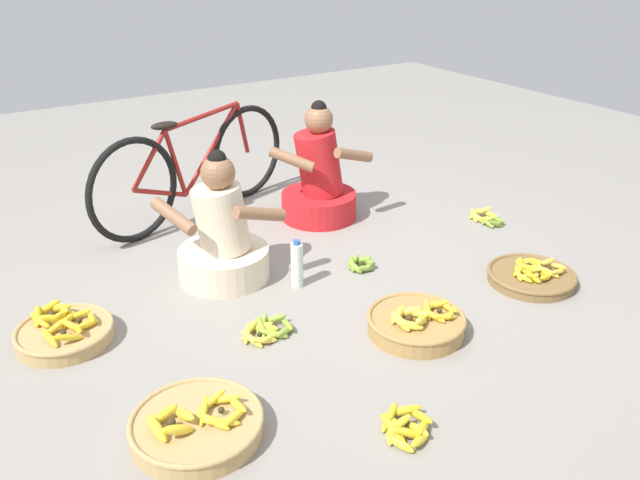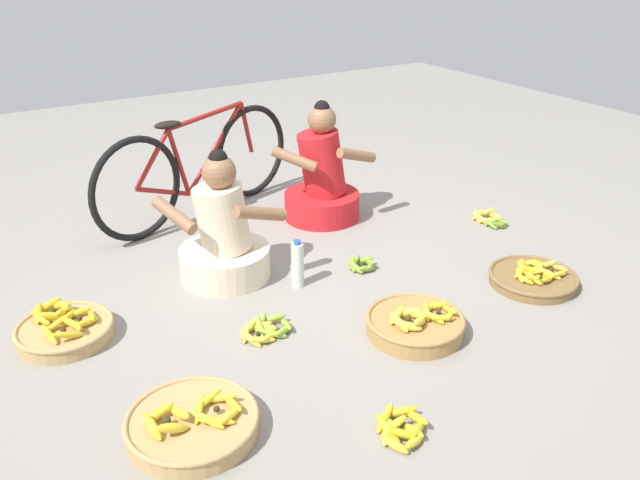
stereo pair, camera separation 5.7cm
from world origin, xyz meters
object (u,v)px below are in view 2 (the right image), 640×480
Objects in this scene: water_bottle at (297,265)px; vendor_woman_front at (223,239)px; loose_bananas_mid_left at (490,219)px; bicycle_leaning at (198,167)px; banana_basket_back_center at (533,277)px; banana_basket_mid_right at (415,324)px; vendor_woman_behind at (322,182)px; banana_basket_front_center at (65,329)px; loose_bananas_back_right at (266,329)px; loose_bananas_near_bicycle at (402,428)px; loose_bananas_back_left at (362,264)px; banana_basket_front_right at (192,423)px.

vendor_woman_front is at bearing 133.89° from water_bottle.
loose_bananas_mid_left is (1.87, -0.24, -0.22)m from vendor_woman_front.
banana_basket_back_center is (1.21, -1.93, -0.32)m from bicycle_leaning.
banana_basket_mid_right is at bearing -177.02° from banana_basket_back_center.
banana_basket_back_center is at bearing -30.91° from water_bottle.
vendor_woman_behind is (0.94, 0.45, 0.02)m from vendor_woman_front.
vendor_woman_front is at bearing 10.44° from banana_basket_front_center.
banana_basket_mid_right is at bearing -62.14° from vendor_woman_front.
banana_basket_mid_right is at bearing -31.19° from loose_bananas_back_right.
water_bottle is at bearing -177.30° from loose_bananas_mid_left.
banana_basket_mid_right reaches higher than loose_bananas_back_right.
loose_bananas_near_bicycle is 0.93m from loose_bananas_back_right.
banana_basket_back_center is at bearing -70.49° from vendor_woman_behind.
loose_bananas_back_right is at bearing -101.29° from bicycle_leaning.
loose_bananas_back_left is at bearing 137.58° from banana_basket_back_center.
loose_bananas_mid_left is 2.00m from loose_bananas_back_right.
vendor_woman_front reaches higher than banana_basket_front_center.
vendor_woman_front reaches higher than water_bottle.
water_bottle is at bearing -46.11° from vendor_woman_front.
bicycle_leaning reaches higher than water_bottle.
banana_basket_front_center is at bearing 105.87° from banana_basket_front_right.
banana_basket_back_center is 1.57m from loose_bananas_back_right.
loose_bananas_back_right is (-0.81, -0.32, -0.00)m from loose_bananas_back_left.
banana_basket_mid_right is 1.73m from banana_basket_front_center.
water_bottle reaches higher than banana_basket_front_center.
banana_basket_back_center is (1.45, -1.00, -0.20)m from vendor_woman_front.
loose_bananas_back_left is (-0.72, 0.66, -0.01)m from banana_basket_back_center.
loose_bananas_back_left is (1.39, 0.81, -0.02)m from banana_basket_front_right.
banana_basket_front_right is 1.14× the size of banana_basket_front_center.
loose_bananas_back_right is at bearing -158.39° from loose_bananas_back_left.
banana_basket_front_center is 1.66× the size of water_bottle.
banana_basket_front_right reaches higher than loose_bananas_back_left.
loose_bananas_near_bicycle is 0.94× the size of water_bottle.
bicycle_leaning is at bearing 93.07° from water_bottle.
banana_basket_mid_right is 1.86× the size of loose_bananas_near_bicycle.
vendor_woman_behind is 0.85m from loose_bananas_back_left.
vendor_woman_front is at bearing 154.86° from loose_bananas_back_left.
banana_basket_mid_right is 1.05× the size of banana_basket_front_center.
banana_basket_mid_right is 1.55m from loose_bananas_mid_left.
banana_basket_mid_right is at bearing -104.35° from vendor_woman_behind.
vendor_woman_behind is at bearing 75.19° from loose_bananas_back_left.
vendor_woman_behind is 1.99m from banana_basket_front_center.
water_bottle is at bearing -86.93° from bicycle_leaning.
banana_basket_front_center reaches higher than loose_bananas_mid_left.
loose_bananas_near_bicycle is (-0.19, -2.52, -0.33)m from bicycle_leaning.
vendor_woman_behind is 2.72× the size of loose_bananas_back_right.
loose_bananas_back_left is 0.44m from water_bottle.
banana_basket_mid_right is (-0.38, -1.49, -0.21)m from vendor_woman_behind.
vendor_woman_front is 2.71× the size of water_bottle.
vendor_woman_behind reaches higher than banana_basket_back_center.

